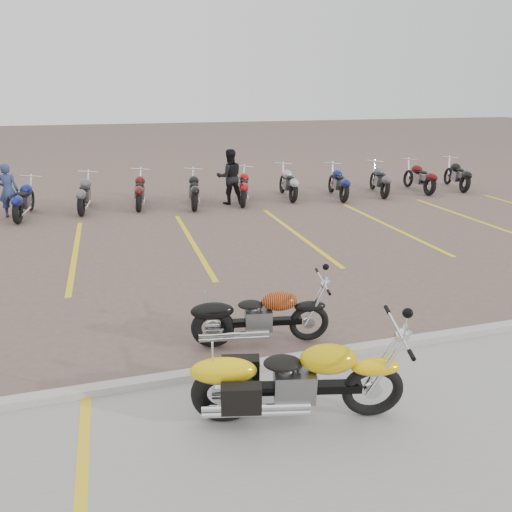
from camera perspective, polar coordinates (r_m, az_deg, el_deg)
The scene contains 9 objects.
ground at distance 8.54m, azimuth -2.83°, elevation -5.98°, with size 100.00×100.00×0.00m, color #6E564E.
concrete_apron at distance 5.01m, azimuth 10.95°, elevation -26.77°, with size 60.00×5.00×0.01m, color #9E9B93.
curb at distance 6.81m, azimuth 1.24°, elevation -12.24°, with size 60.00×0.18×0.12m, color #ADAAA3.
parking_stripes at distance 12.23m, azimuth -7.28°, elevation 1.55°, with size 38.00×5.50×0.01m, color yellow, non-canonical shape.
yellow_cruiser at distance 5.69m, azimuth 4.22°, elevation -14.06°, with size 2.33×0.71×0.97m.
flame_cruiser at distance 7.22m, azimuth 0.16°, elevation -7.15°, with size 2.00×0.48×0.83m.
person_a at distance 16.11m, azimuth -26.48°, elevation 6.72°, with size 0.57×0.37×1.56m, color navy.
person_b at distance 16.20m, azimuth -3.03°, elevation 9.03°, with size 0.85×0.66×1.75m, color black.
bg_bike_row at distance 16.19m, azimuth -7.38°, elevation 7.72°, with size 20.75×2.08×1.10m.
Camera 1 is at (-1.79, -7.57, 3.54)m, focal length 35.00 mm.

